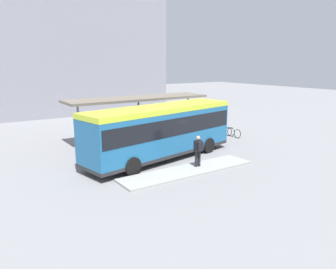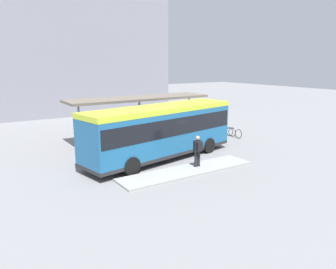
{
  "view_description": "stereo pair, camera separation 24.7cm",
  "coord_description": "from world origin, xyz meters",
  "px_view_note": "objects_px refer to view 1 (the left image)",
  "views": [
    {
      "loc": [
        -10.6,
        -16.61,
        5.9
      ],
      "look_at": [
        0.52,
        0.0,
        1.49
      ],
      "focal_mm": 35.0,
      "sensor_mm": 36.0,
      "label": 1
    },
    {
      "loc": [
        -10.4,
        -16.74,
        5.9
      ],
      "look_at": [
        0.52,
        0.0,
        1.49
      ],
      "focal_mm": 35.0,
      "sensor_mm": 36.0,
      "label": 2
    }
  ],
  "objects_px": {
    "city_bus": "(161,129)",
    "bicycle_blue": "(226,131)",
    "potted_planter_near_shelter": "(180,133)",
    "pedestrian_waiting": "(198,149)",
    "bicycle_white": "(233,132)"
  },
  "relations": [
    {
      "from": "city_bus",
      "to": "bicycle_blue",
      "type": "bearing_deg",
      "value": 7.77
    },
    {
      "from": "bicycle_blue",
      "to": "potted_planter_near_shelter",
      "type": "distance_m",
      "value": 4.55
    },
    {
      "from": "city_bus",
      "to": "pedestrian_waiting",
      "type": "bearing_deg",
      "value": -87.25
    },
    {
      "from": "bicycle_white",
      "to": "potted_planter_near_shelter",
      "type": "bearing_deg",
      "value": -102.6
    },
    {
      "from": "bicycle_white",
      "to": "bicycle_blue",
      "type": "relative_size",
      "value": 1.02
    },
    {
      "from": "pedestrian_waiting",
      "to": "bicycle_blue",
      "type": "height_order",
      "value": "pedestrian_waiting"
    },
    {
      "from": "city_bus",
      "to": "pedestrian_waiting",
      "type": "distance_m",
      "value": 3.0
    },
    {
      "from": "bicycle_white",
      "to": "pedestrian_waiting",
      "type": "bearing_deg",
      "value": -56.94
    },
    {
      "from": "bicycle_white",
      "to": "bicycle_blue",
      "type": "height_order",
      "value": "bicycle_white"
    },
    {
      "from": "bicycle_white",
      "to": "bicycle_blue",
      "type": "bearing_deg",
      "value": -179.25
    },
    {
      "from": "potted_planter_near_shelter",
      "to": "bicycle_white",
      "type": "bearing_deg",
      "value": -13.14
    },
    {
      "from": "pedestrian_waiting",
      "to": "city_bus",
      "type": "bearing_deg",
      "value": 20.68
    },
    {
      "from": "bicycle_blue",
      "to": "potted_planter_near_shelter",
      "type": "bearing_deg",
      "value": -101.04
    },
    {
      "from": "pedestrian_waiting",
      "to": "bicycle_white",
      "type": "bearing_deg",
      "value": -50.16
    },
    {
      "from": "bicycle_white",
      "to": "city_bus",
      "type": "bearing_deg",
      "value": -76.1
    }
  ]
}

